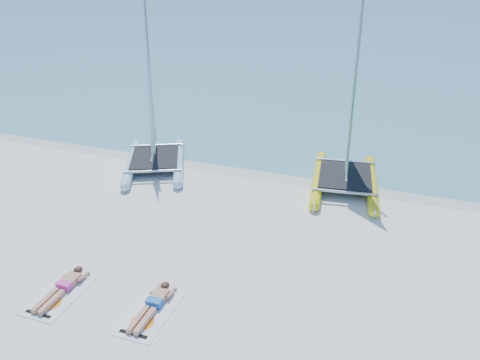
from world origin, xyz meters
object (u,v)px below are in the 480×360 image
object	(u,v)px
catamaran_blue	(152,120)
catamaran_yellow	(350,128)
sunbather_b	(153,304)
towel_b	(150,313)
towel_a	(59,295)
sunbather_a	(63,286)

from	to	relation	value
catamaran_blue	catamaran_yellow	world-z (taller)	catamaran_yellow
catamaran_yellow	sunbather_b	size ratio (longest dim) A/B	3.80
catamaran_blue	towel_b	bearing A→B (deg)	-87.26
catamaran_blue	towel_a	bearing A→B (deg)	-103.72
towel_a	catamaran_yellow	bearing A→B (deg)	57.19
sunbather_b	towel_b	bearing A→B (deg)	-90.00
catamaran_blue	towel_a	distance (m)	8.22
sunbather_a	sunbather_b	distance (m)	2.47
towel_a	sunbather_b	bearing A→B (deg)	8.51
catamaran_blue	catamaran_yellow	bearing A→B (deg)	-15.77
sunbather_a	towel_b	world-z (taller)	sunbather_a
towel_b	sunbather_b	size ratio (longest dim) A/B	1.07
towel_a	towel_b	bearing A→B (deg)	4.11
towel_a	sunbather_b	xyz separation A→B (m)	(2.46, 0.37, 0.11)
catamaran_blue	sunbather_a	world-z (taller)	catamaran_blue
towel_a	sunbather_a	xyz separation A→B (m)	(0.00, 0.19, 0.11)
catamaran_blue	catamaran_yellow	xyz separation A→B (m)	(7.36, 1.18, 0.16)
catamaran_blue	sunbather_a	bearing A→B (deg)	-103.45
towel_b	sunbather_b	bearing A→B (deg)	90.00
catamaran_yellow	towel_a	size ratio (longest dim) A/B	3.54
sunbather_a	sunbather_b	size ratio (longest dim) A/B	1.00
towel_b	sunbather_b	xyz separation A→B (m)	(0.00, 0.19, 0.11)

